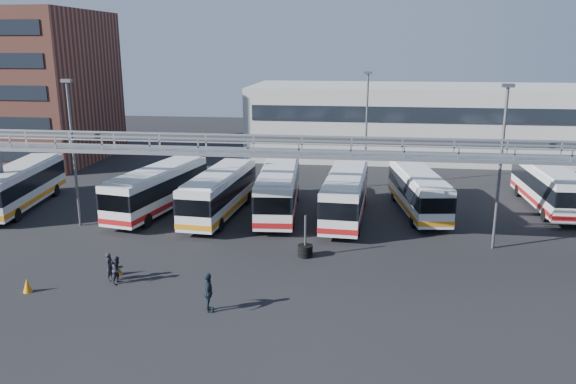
# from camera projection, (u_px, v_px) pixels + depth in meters

# --- Properties ---
(ground) EXTENTS (140.00, 140.00, 0.00)m
(ground) POSITION_uv_depth(u_px,v_px,m) (290.00, 283.00, 30.13)
(ground) COLOR black
(ground) RESTS_ON ground
(gantry) EXTENTS (51.40, 5.15, 7.10)m
(gantry) POSITION_uv_depth(u_px,v_px,m) (302.00, 161.00, 34.37)
(gantry) COLOR gray
(gantry) RESTS_ON ground
(apartment_building) EXTENTS (18.00, 15.00, 16.00)m
(apartment_building) POSITION_uv_depth(u_px,v_px,m) (16.00, 87.00, 61.15)
(apartment_building) COLOR brown
(apartment_building) RESTS_ON ground
(warehouse) EXTENTS (42.00, 14.00, 8.00)m
(warehouse) POSITION_uv_depth(u_px,v_px,m) (436.00, 121.00, 64.06)
(warehouse) COLOR #9E9E99
(warehouse) RESTS_ON ground
(light_pole_left) EXTENTS (0.70, 0.35, 10.21)m
(light_pole_left) POSITION_uv_depth(u_px,v_px,m) (73.00, 146.00, 38.36)
(light_pole_left) COLOR #4C4F54
(light_pole_left) RESTS_ON ground
(light_pole_mid) EXTENTS (0.70, 0.35, 10.21)m
(light_pole_mid) POSITION_uv_depth(u_px,v_px,m) (501.00, 159.00, 33.89)
(light_pole_mid) COLOR #4C4F54
(light_pole_mid) RESTS_ON ground
(light_pole_back) EXTENTS (0.70, 0.35, 10.21)m
(light_pole_back) POSITION_uv_depth(u_px,v_px,m) (367.00, 123.00, 49.28)
(light_pole_back) COLOR #4C4F54
(light_pole_back) RESTS_ON ground
(bus_0) EXTENTS (4.12, 11.50, 3.42)m
(bus_0) POSITION_uv_depth(u_px,v_px,m) (21.00, 185.00, 43.61)
(bus_0) COLOR silver
(bus_0) RESTS_ON ground
(bus_2) EXTENTS (4.69, 11.66, 3.46)m
(bus_2) POSITION_uv_depth(u_px,v_px,m) (158.00, 188.00, 42.49)
(bus_2) COLOR silver
(bus_2) RESTS_ON ground
(bus_3) EXTENTS (3.40, 11.32, 3.39)m
(bus_3) POSITION_uv_depth(u_px,v_px,m) (219.00, 192.00, 41.58)
(bus_3) COLOR silver
(bus_3) RESTS_ON ground
(bus_4) EXTENTS (3.53, 11.75, 3.52)m
(bus_4) POSITION_uv_depth(u_px,v_px,m) (279.00, 189.00, 42.11)
(bus_4) COLOR silver
(bus_4) RESTS_ON ground
(bus_5) EXTENTS (3.26, 11.51, 3.46)m
(bus_5) POSITION_uv_depth(u_px,v_px,m) (345.00, 194.00, 40.82)
(bus_5) COLOR silver
(bus_5) RESTS_ON ground
(bus_6) EXTENTS (4.00, 10.92, 3.24)m
(bus_6) POSITION_uv_depth(u_px,v_px,m) (418.00, 190.00, 42.30)
(bus_6) COLOR silver
(bus_6) RESTS_ON ground
(bus_8) EXTENTS (2.69, 11.12, 3.37)m
(bus_8) POSITION_uv_depth(u_px,v_px,m) (548.00, 185.00, 43.48)
(bus_8) COLOR silver
(bus_8) RESTS_ON ground
(pedestrian_a) EXTENTS (0.41, 0.60, 1.58)m
(pedestrian_a) POSITION_uv_depth(u_px,v_px,m) (110.00, 267.00, 30.30)
(pedestrian_a) COLOR black
(pedestrian_a) RESTS_ON ground
(pedestrian_b) EXTENTS (0.80, 0.90, 1.54)m
(pedestrian_b) POSITION_uv_depth(u_px,v_px,m) (118.00, 270.00, 29.92)
(pedestrian_b) COLOR #272432
(pedestrian_b) RESTS_ON ground
(pedestrian_d) EXTENTS (0.78, 1.23, 1.95)m
(pedestrian_d) POSITION_uv_depth(u_px,v_px,m) (208.00, 293.00, 26.68)
(pedestrian_d) COLOR #1A262F
(pedestrian_d) RESTS_ON ground
(cone_left) EXTENTS (0.59, 0.59, 0.74)m
(cone_left) POSITION_uv_depth(u_px,v_px,m) (27.00, 285.00, 28.95)
(cone_left) COLOR orange
(cone_left) RESTS_ON ground
(cone_right) EXTENTS (0.54, 0.54, 0.77)m
(cone_right) POSITION_uv_depth(u_px,v_px,m) (118.00, 268.00, 31.17)
(cone_right) COLOR orange
(cone_right) RESTS_ON ground
(tire_stack) EXTENTS (0.91, 0.91, 2.59)m
(tire_stack) POSITION_uv_depth(u_px,v_px,m) (305.00, 250.00, 33.83)
(tire_stack) COLOR black
(tire_stack) RESTS_ON ground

